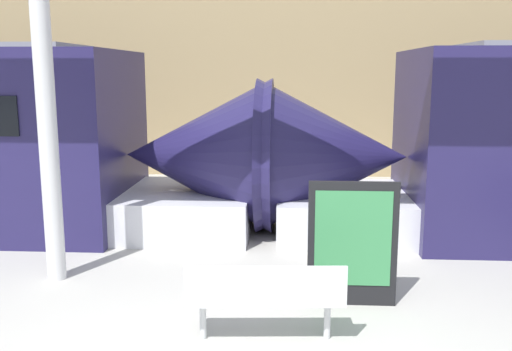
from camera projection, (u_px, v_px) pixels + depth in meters
name	position (u px, v px, depth m)	size (l,w,h in m)	color
station_wall	(274.00, 81.00, 14.85)	(56.00, 0.20, 5.00)	tan
bench_near	(265.00, 294.00, 5.79)	(1.64, 0.55, 0.86)	silver
poster_board	(352.00, 243.00, 6.69)	(1.05, 0.07, 1.50)	black
support_column_near	(48.00, 133.00, 7.32)	(0.25, 0.25, 3.95)	silver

